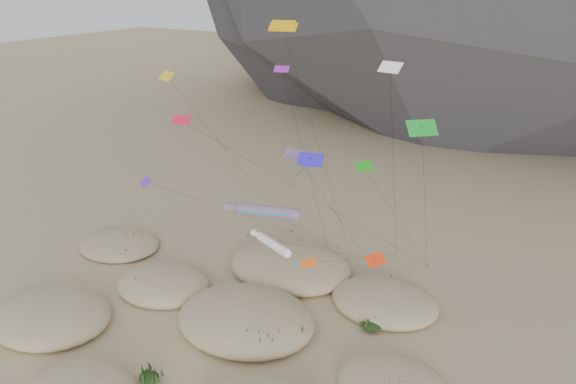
# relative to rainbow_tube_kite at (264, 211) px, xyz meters

# --- Properties ---
(ground) EXTENTS (500.00, 500.00, 0.00)m
(ground) POSITION_rel_rainbow_tube_kite_xyz_m (-0.78, -9.28, -11.34)
(ground) COLOR #CCB789
(ground) RESTS_ON ground
(dunes) EXTENTS (52.12, 39.75, 3.57)m
(dunes) POSITION_rel_rainbow_tube_kite_xyz_m (-2.14, -4.43, -10.68)
(dunes) COLOR #CCB789
(dunes) RESTS_ON ground
(dune_grass) EXTENTS (43.95, 29.25, 1.51)m
(dune_grass) POSITION_rel_rainbow_tube_kite_xyz_m (-0.86, -5.69, -10.50)
(dune_grass) COLOR black
(dune_grass) RESTS_ON ground
(kite_stakes) EXTENTS (24.47, 5.96, 0.30)m
(kite_stakes) POSITION_rel_rainbow_tube_kite_xyz_m (1.44, 15.06, -11.19)
(kite_stakes) COLOR #3F2D1E
(kite_stakes) RESTS_ON ground
(rainbow_tube_kite) EXTENTS (8.91, 17.63, 12.33)m
(rainbow_tube_kite) POSITION_rel_rainbow_tube_kite_xyz_m (0.00, 0.00, 0.00)
(rainbow_tube_kite) COLOR #EE4F19
(rainbow_tube_kite) RESTS_ON ground
(white_tube_kite) EXTENTS (6.74, 15.99, 9.51)m
(white_tube_kite) POSITION_rel_rainbow_tube_kite_xyz_m (1.82, -1.60, -2.56)
(white_tube_kite) COLOR white
(white_tube_kite) RESTS_ON ground
(orange_parafoil) EXTENTS (6.76, 9.33, 29.72)m
(orange_parafoil) POSITION_rel_rainbow_tube_kite_xyz_m (-2.02, 7.46, 17.52)
(orange_parafoil) COLOR #D9A20B
(orange_parafoil) RESTS_ON ground
(multi_parafoil) EXTENTS (6.90, 10.53, 17.08)m
(multi_parafoil) POSITION_rel_rainbow_tube_kite_xyz_m (1.36, 4.20, 5.10)
(multi_parafoil) COLOR red
(multi_parafoil) RESTS_ON ground
(delta_kites) EXTENTS (31.52, 21.41, 26.44)m
(delta_kites) POSITION_rel_rainbow_tube_kite_xyz_m (3.35, 2.22, 6.40)
(delta_kites) COLOR #2E19DC
(delta_kites) RESTS_ON ground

